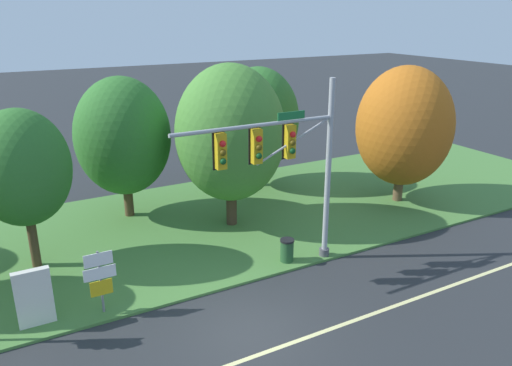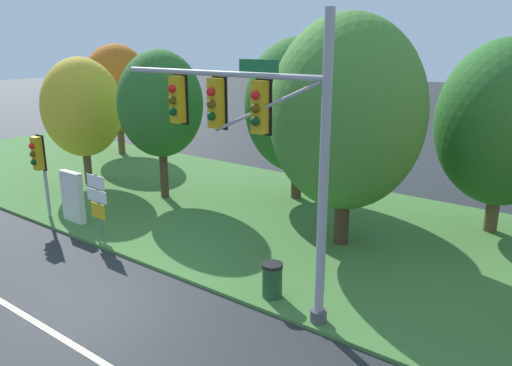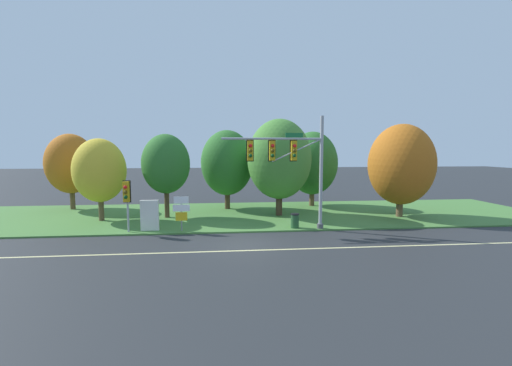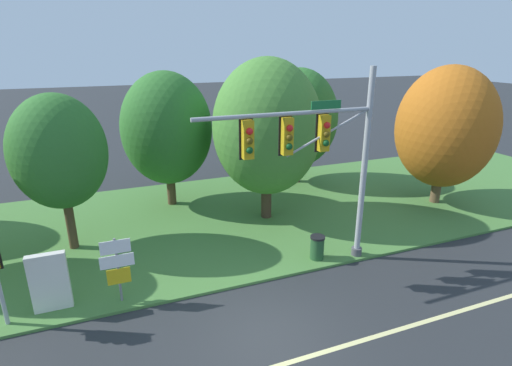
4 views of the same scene
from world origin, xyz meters
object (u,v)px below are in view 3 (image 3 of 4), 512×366
tree_tall_centre (279,159)px  tree_behind_signpost (166,164)px  pedestrian_signal_near_kerb (127,195)px  tree_mid_verge (227,163)px  trash_bin (295,221)px  tree_right_far (312,163)px  info_kiosk (150,215)px  tree_furthest_back (401,165)px  traffic_signal_mast (291,160)px  tree_left_of_mast (100,171)px  route_sign_post (181,209)px  tree_nearest_road (71,164)px

tree_tall_centre → tree_behind_signpost: bearing=-179.8°
pedestrian_signal_near_kerb → tree_mid_verge: tree_mid_verge is taller
trash_bin → tree_right_far: bearing=68.3°
tree_right_far → info_kiosk: bearing=-146.4°
pedestrian_signal_near_kerb → tree_furthest_back: (19.04, 3.20, 1.61)m
traffic_signal_mast → tree_furthest_back: bearing=20.0°
tree_behind_signpost → traffic_signal_mast: bearing=-29.0°
tree_left_of_mast → info_kiosk: 5.92m
traffic_signal_mast → tree_right_far: size_ratio=1.08×
tree_left_of_mast → tree_tall_centre: 12.94m
traffic_signal_mast → tree_left_of_mast: bearing=162.8°
tree_behind_signpost → tree_right_far: 12.83m
traffic_signal_mast → tree_behind_signpost: (-8.38, 4.65, -0.42)m
tree_right_far → pedestrian_signal_near_kerb: bearing=-147.5°
info_kiosk → trash_bin: (9.14, -0.20, -0.47)m
route_sign_post → pedestrian_signal_near_kerb: bearing=-177.9°
tree_nearest_road → info_kiosk: (8.10, -8.56, -2.90)m
tree_furthest_back → tree_right_far: bearing=133.5°
tree_right_far → tree_furthest_back: bearing=-46.5°
tree_nearest_road → tree_mid_verge: 13.10m
tree_right_far → trash_bin: size_ratio=7.11×
tree_mid_verge → traffic_signal_mast: bearing=-64.3°
tree_furthest_back → info_kiosk: 18.26m
route_sign_post → tree_furthest_back: tree_furthest_back is taller
route_sign_post → tree_left_of_mast: 7.45m
tree_left_of_mast → tree_right_far: tree_right_far is taller
trash_bin → tree_behind_signpost: bearing=153.6°
trash_bin → traffic_signal_mast: bearing=-137.0°
tree_left_of_mast → tree_mid_verge: tree_mid_verge is taller
tree_left_of_mast → tree_mid_verge: 9.86m
pedestrian_signal_near_kerb → tree_right_far: tree_right_far is taller
tree_behind_signpost → pedestrian_signal_near_kerb: bearing=-109.8°
route_sign_post → tree_mid_verge: 8.71m
tree_left_of_mast → info_kiosk: size_ratio=3.06×
tree_mid_verge → trash_bin: size_ratio=7.16×
tree_left_of_mast → tree_right_far: (16.59, 4.87, 0.25)m
pedestrian_signal_near_kerb → info_kiosk: 1.89m
tree_furthest_back → tree_left_of_mast: bearing=178.2°
traffic_signal_mast → tree_mid_verge: size_ratio=1.07×
tree_tall_centre → pedestrian_signal_near_kerb: bearing=-155.5°
tree_tall_centre → tree_furthest_back: tree_tall_centre is taller
traffic_signal_mast → info_kiosk: (-8.80, 0.53, -3.44)m
tree_mid_verge → trash_bin: bearing=-61.3°
tree_furthest_back → trash_bin: tree_furthest_back is taller
pedestrian_signal_near_kerb → tree_mid_verge: (6.18, 7.90, 1.60)m
tree_behind_signpost → tree_nearest_road: bearing=152.5°
route_sign_post → tree_nearest_road: bearing=138.6°
tree_left_of_mast → trash_bin: tree_left_of_mast is taller
tree_mid_verge → tree_right_far: tree_mid_verge is taller
traffic_signal_mast → trash_bin: traffic_signal_mast is taller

